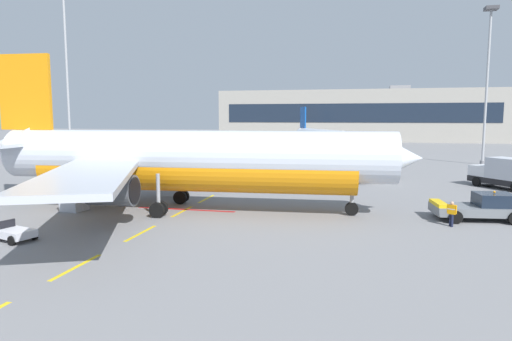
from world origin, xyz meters
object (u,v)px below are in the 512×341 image
Objects in this scene: apron_light_mast_near at (66,57)px; apron_light_mast_far at (488,67)px; pushback_tug at (481,207)px; catering_truck at (506,173)px; airliner_mid_left at (319,138)px; ground_crew_worker at (452,212)px; uld_cargo_container at (74,200)px; ground_power_truck at (367,166)px; airliner_foreground at (187,160)px.

apron_light_mast_near is 1.13× the size of apron_light_mast_far.
catering_truck is at bearing 69.07° from pushback_tug.
airliner_mid_left is 48.54m from apron_light_mast_near.
uld_cargo_container is (-27.49, -1.19, -0.16)m from ground_crew_worker.
pushback_tug is at bearing -110.93° from catering_truck.
uld_cargo_container is (-22.22, -22.19, -0.85)m from ground_power_truck.
apron_light_mast_near is at bearing 152.31° from pushback_tug.
apron_light_mast_far is at bearing 76.59° from pushback_tug.
apron_light_mast_near is at bearing 136.80° from airliner_foreground.
ground_power_truck reaches higher than ground_crew_worker.
pushback_tug is 3.56× the size of uld_cargo_container.
apron_light_mast_far is at bearing 81.52° from catering_truck.
airliner_mid_left is 0.98× the size of apron_light_mast_near.
apron_light_mast_far is at bearing 74.40° from ground_crew_worker.
airliner_mid_left is at bearing 40.55° from apron_light_mast_near.
ground_power_truck is 31.41m from uld_cargo_container.
pushback_tug is 0.27× the size of apron_light_mast_far.
airliner_foreground reaches higher than ground_crew_worker.
apron_light_mast_far is (39.56, 44.39, 13.82)m from uld_cargo_container.
catering_truck reaches higher than uld_cargo_container.
apron_light_mast_far is at bearing 12.00° from apron_light_mast_near.
ground_power_truck is at bearing -127.99° from apron_light_mast_far.
apron_light_mast_near is (-52.26, 27.43, 15.40)m from pushback_tug.
ground_power_truck is at bearing 55.58° from airliner_foreground.
pushback_tug is 16.65m from catering_truck.
apron_light_mast_near reaches higher than airliner_mid_left.
ground_power_truck is at bearing 44.97° from uld_cargo_container.
ground_power_truck is (13.69, 19.98, -2.30)m from airliner_foreground.
airliner_foreground is 1.49× the size of apron_light_mast_far.
catering_truck is (5.94, 15.53, 0.74)m from pushback_tug.
pushback_tug is at bearing 47.50° from ground_crew_worker.
uld_cargo_container is (-13.10, -61.59, -2.26)m from airliner_mid_left.
apron_light_mast_far reaches higher than ground_crew_worker.
pushback_tug is 3.74× the size of ground_crew_worker.
apron_light_mast_near is at bearing 168.45° from catering_truck.
ground_crew_worker reaches higher than uld_cargo_container.
apron_light_mast_near is (-30.90, 29.02, 12.35)m from airliner_foreground.
airliner_foreground is at bearing 176.94° from ground_crew_worker.
uld_cargo_container is at bearing -151.64° from catering_truck.
ground_power_truck reaches higher than pushback_tug.
airliner_foreground is 21.64m from pushback_tug.
apron_light_mast_far reaches higher than ground_power_truck.
catering_truck is at bearing 65.34° from ground_crew_worker.
catering_truck is (22.72, -42.26, -1.42)m from airliner_mid_left.
pushback_tug is 3.54m from ground_crew_worker.
uld_cargo_container is at bearing -172.75° from pushback_tug.
airliner_foreground is at bearing -175.73° from pushback_tug.
apron_light_mast_far is (61.94, 13.16, -1.68)m from apron_light_mast_near.
pushback_tug is 19.94m from ground_power_truck.
pushback_tug is at bearing 4.27° from airliner_foreground.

